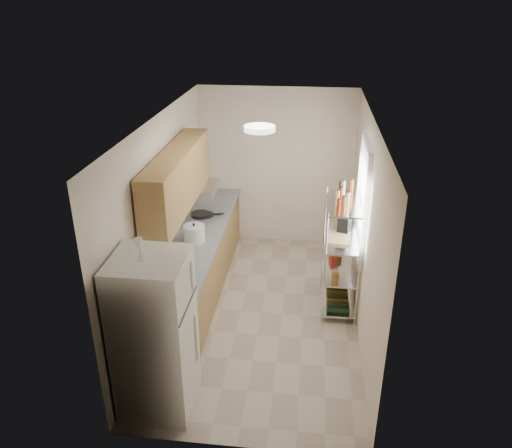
{
  "coord_description": "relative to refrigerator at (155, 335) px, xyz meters",
  "views": [
    {
      "loc": [
        0.57,
        -5.54,
        3.88
      ],
      "look_at": [
        -0.1,
        0.25,
        1.18
      ],
      "focal_mm": 35.0,
      "sensor_mm": 36.0,
      "label": 1
    }
  ],
  "objects": [
    {
      "name": "rice_cooker",
      "position": [
        -0.05,
        1.94,
        0.16
      ],
      "size": [
        0.28,
        0.28,
        0.23
      ],
      "primitive_type": "cylinder",
      "color": "white",
      "rests_on": "counter_run"
    },
    {
      "name": "counter_run",
      "position": [
        -0.05,
        2.15,
        -0.4
      ],
      "size": [
        0.63,
        3.51,
        0.9
      ],
      "color": "#9E7343",
      "rests_on": "ground"
    },
    {
      "name": "wine_glass_a",
      "position": [
        -0.07,
        0.03,
        0.94
      ],
      "size": [
        0.07,
        0.07,
        0.19
      ],
      "primitive_type": null,
      "color": "silver",
      "rests_on": "refrigerator"
    },
    {
      "name": "bakers_rack",
      "position": [
        1.88,
        2.01,
        0.26
      ],
      "size": [
        0.45,
        0.9,
        1.73
      ],
      "color": "silver",
      "rests_on": "ground"
    },
    {
      "name": "wine_glass_b",
      "position": [
        -0.05,
        -0.04,
        0.96
      ],
      "size": [
        0.08,
        0.08,
        0.22
      ],
      "primitive_type": null,
      "color": "silver",
      "rests_on": "refrigerator"
    },
    {
      "name": "frying_pan_small",
      "position": [
        -0.06,
        2.77,
        0.07
      ],
      "size": [
        0.25,
        0.25,
        0.04
      ],
      "primitive_type": "cylinder",
      "rotation": [
        0.0,
        0.0,
        0.23
      ],
      "color": "black",
      "rests_on": "counter_run"
    },
    {
      "name": "refrigerator",
      "position": [
        0.0,
        0.0,
        0.0
      ],
      "size": [
        0.7,
        0.7,
        1.7
      ],
      "primitive_type": "cube",
      "color": "silver",
      "rests_on": "ground"
    },
    {
      "name": "range_hood",
      "position": [
        -0.13,
        2.62,
        0.54
      ],
      "size": [
        0.5,
        0.6,
        0.12
      ],
      "primitive_type": "cube",
      "color": "#B7BABC",
      "rests_on": "room"
    },
    {
      "name": "room",
      "position": [
        0.87,
        1.72,
        0.45
      ],
      "size": [
        2.52,
        4.42,
        2.62
      ],
      "color": "#B4A892",
      "rests_on": "ground"
    },
    {
      "name": "cutting_board",
      "position": [
        1.83,
        2.01,
        0.17
      ],
      "size": [
        0.34,
        0.43,
        0.03
      ],
      "primitive_type": "cube",
      "rotation": [
        0.0,
        0.0,
        -0.08
      ],
      "color": "tan",
      "rests_on": "bakers_rack"
    },
    {
      "name": "espresso_machine",
      "position": [
        1.91,
        2.23,
        0.29
      ],
      "size": [
        0.2,
        0.25,
        0.25
      ],
      "primitive_type": "cube",
      "rotation": [
        0.0,
        0.0,
        -0.29
      ],
      "color": "black",
      "rests_on": "bakers_rack"
    },
    {
      "name": "window",
      "position": [
        2.1,
        2.07,
        0.7
      ],
      "size": [
        0.06,
        1.0,
        1.46
      ],
      "primitive_type": "cube",
      "color": "white",
      "rests_on": "room"
    },
    {
      "name": "frying_pan_large",
      "position": [
        -0.15,
        2.75,
        0.07
      ],
      "size": [
        0.31,
        0.31,
        0.05
      ],
      "primitive_type": "cylinder",
      "rotation": [
        0.0,
        0.0,
        0.12
      ],
      "color": "black",
      "rests_on": "counter_run"
    },
    {
      "name": "upper_cabinets",
      "position": [
        -0.18,
        1.82,
        0.96
      ],
      "size": [
        0.33,
        2.2,
        0.72
      ],
      "primitive_type": "cube",
      "color": "#9E7343",
      "rests_on": "room"
    },
    {
      "name": "storage_bag",
      "position": [
        1.81,
        2.35,
        -0.21
      ],
      "size": [
        0.14,
        0.17,
        0.17
      ],
      "primitive_type": "cube",
      "rotation": [
        0.0,
        0.0,
        0.24
      ],
      "color": "red",
      "rests_on": "bakers_rack"
    },
    {
      "name": "ceiling_dome",
      "position": [
        0.87,
        1.42,
        1.72
      ],
      "size": [
        0.34,
        0.34,
        0.05
      ],
      "primitive_type": "cylinder",
      "color": "white",
      "rests_on": "room"
    }
  ]
}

